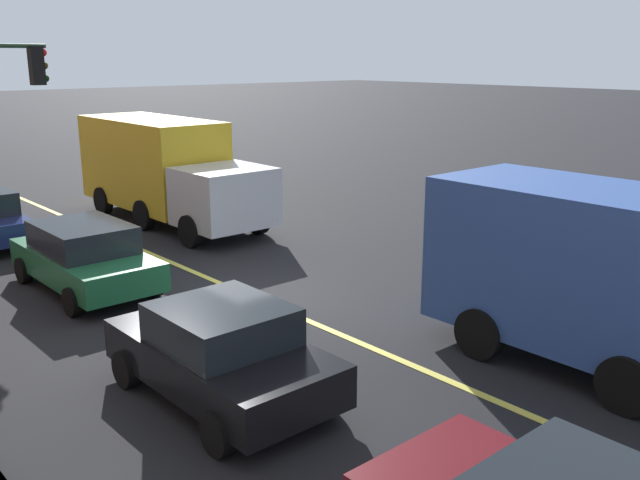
% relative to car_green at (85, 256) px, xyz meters
% --- Properties ---
extents(ground, '(200.00, 200.00, 0.00)m').
position_rel_car_green_xyz_m(ground, '(-2.96, -2.46, -0.78)').
color(ground, black).
extents(lane_stripe_center, '(80.00, 0.16, 0.01)m').
position_rel_car_green_xyz_m(lane_stripe_center, '(-2.96, -2.46, -0.77)').
color(lane_stripe_center, '#D8CC4C').
rests_on(lane_stripe_center, ground).
extents(car_green, '(4.29, 2.02, 1.51)m').
position_rel_car_green_xyz_m(car_green, '(0.00, 0.00, 0.00)').
color(car_green, '#1E6038').
rests_on(car_green, ground).
extents(car_black, '(3.97, 2.06, 1.51)m').
position_rel_car_green_xyz_m(car_black, '(-6.35, 0.59, -0.02)').
color(car_black, black).
rests_on(car_black, ground).
extents(truck_yellow, '(8.04, 2.55, 3.16)m').
position_rel_car_green_xyz_m(truck_yellow, '(4.86, -4.76, 0.88)').
color(truck_yellow, silver).
rests_on(truck_yellow, ground).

